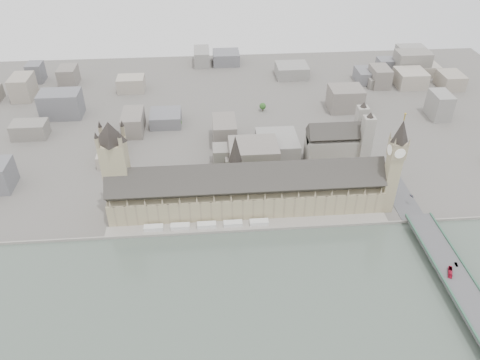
{
  "coord_description": "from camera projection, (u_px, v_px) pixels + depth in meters",
  "views": [
    {
      "loc": [
        -35.47,
        -345.35,
        294.96
      ],
      "look_at": [
        -4.97,
        33.41,
        25.73
      ],
      "focal_mm": 35.0,
      "sensor_mm": 36.0,
      "label": 1
    }
  ],
  "objects": [
    {
      "name": "park_trees",
      "position": [
        233.0,
        180.0,
        497.53
      ],
      "size": [
        110.0,
        30.0,
        15.0
      ],
      "primitive_type": null,
      "color": "#214819",
      "rests_on": "ground"
    },
    {
      "name": "bridge_parapets",
      "position": [
        479.0,
        313.0,
        350.71
      ],
      "size": [
        25.0,
        235.0,
        1.15
      ],
      "primitive_type": null,
      "color": "#325C46",
      "rests_on": "westminster_bridge"
    },
    {
      "name": "palace_of_westminster",
      "position": [
        246.0,
        190.0,
        456.62
      ],
      "size": [
        265.0,
        40.73,
        55.44
      ],
      "color": "gray",
      "rests_on": "ground"
    },
    {
      "name": "red_bus_north",
      "position": [
        450.0,
        272.0,
        383.0
      ],
      "size": [
        7.66,
        12.27,
        3.39
      ],
      "primitive_type": "imported",
      "rotation": [
        0.0,
        0.0,
        -0.43
      ],
      "color": "red",
      "rests_on": "westminster_bridge"
    },
    {
      "name": "embankment_wall",
      "position": [
        249.0,
        230.0,
        440.65
      ],
      "size": [
        600.0,
        1.5,
        3.0
      ],
      "primitive_type": "cube",
      "color": "gray",
      "rests_on": "ground"
    },
    {
      "name": "city_skyline_inland",
      "position": [
        231.0,
        95.0,
        642.0
      ],
      "size": [
        720.0,
        360.0,
        38.0
      ],
      "primitive_type": null,
      "color": "gray",
      "rests_on": "ground"
    },
    {
      "name": "river_terrace",
      "position": [
        249.0,
        225.0,
        447.04
      ],
      "size": [
        270.0,
        15.0,
        2.0
      ],
      "primitive_type": "cube",
      "color": "gray",
      "rests_on": "ground"
    },
    {
      "name": "car_silver",
      "position": [
        456.0,
        264.0,
        391.38
      ],
      "size": [
        1.97,
        4.62,
        1.48
      ],
      "primitive_type": "imported",
      "rotation": [
        0.0,
        0.0,
        -0.09
      ],
      "color": "gray",
      "rests_on": "westminster_bridge"
    },
    {
      "name": "westminster_abbey",
      "position": [
        339.0,
        144.0,
        523.75
      ],
      "size": [
        68.0,
        36.0,
        64.0
      ],
      "color": "gray",
      "rests_on": "ground"
    },
    {
      "name": "car_approach",
      "position": [
        412.0,
        196.0,
        468.79
      ],
      "size": [
        3.42,
        4.94,
        1.33
      ],
      "primitive_type": "imported",
      "rotation": [
        0.0,
        0.0,
        0.38
      ],
      "color": "gray",
      "rests_on": "westminster_bridge"
    },
    {
      "name": "terrace_tents",
      "position": [
        207.0,
        225.0,
        443.1
      ],
      "size": [
        118.0,
        7.0,
        4.0
      ],
      "color": "silver",
      "rests_on": "river_terrace"
    },
    {
      "name": "westminster_bridge",
      "position": [
        451.0,
        274.0,
        390.2
      ],
      "size": [
        25.0,
        325.0,
        10.25
      ],
      "primitive_type": "cube",
      "color": "#474749",
      "rests_on": "ground"
    },
    {
      "name": "central_tower",
      "position": [
        235.0,
        157.0,
        440.73
      ],
      "size": [
        13.0,
        13.0,
        48.0
      ],
      "color": "gray",
      "rests_on": "ground"
    },
    {
      "name": "victoria_tower",
      "position": [
        115.0,
        165.0,
        434.96
      ],
      "size": [
        30.0,
        30.0,
        100.0
      ],
      "color": "gray",
      "rests_on": "ground"
    },
    {
      "name": "elizabeth_tower",
      "position": [
        395.0,
        160.0,
        435.68
      ],
      "size": [
        17.0,
        17.0,
        107.5
      ],
      "color": "gray",
      "rests_on": "ground"
    },
    {
      "name": "ground",
      "position": [
        248.0,
        221.0,
        453.72
      ],
      "size": [
        900.0,
        900.0,
        0.0
      ],
      "primitive_type": "plane",
      "color": "#595651",
      "rests_on": "ground"
    }
  ]
}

